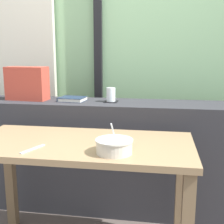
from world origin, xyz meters
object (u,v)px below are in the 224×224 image
(coaster_square, at_px, (111,102))
(soup_bowl, at_px, (114,146))
(closed_book, at_px, (72,99))
(breakfast_table, at_px, (81,161))
(juice_glass, at_px, (111,95))
(throw_pillow, at_px, (27,83))
(fork_utensil, at_px, (33,149))

(coaster_square, relative_size, soup_bowl, 0.52)
(closed_book, bearing_deg, soup_bowl, -60.38)
(breakfast_table, distance_m, juice_glass, 0.70)
(coaster_square, xyz_separation_m, throw_pillow, (-0.67, -0.00, 0.13))
(throw_pillow, distance_m, soup_bowl, 1.15)
(juice_glass, relative_size, closed_book, 0.50)
(soup_bowl, bearing_deg, juice_glass, 100.40)
(coaster_square, bearing_deg, breakfast_table, -96.51)
(juice_glass, xyz_separation_m, soup_bowl, (0.14, -0.79, -0.14))
(soup_bowl, relative_size, fork_utensil, 1.13)
(closed_book, height_order, fork_utensil, closed_book)
(juice_glass, height_order, throw_pillow, throw_pillow)
(juice_glass, xyz_separation_m, closed_book, (-0.30, -0.00, -0.04))
(breakfast_table, relative_size, juice_glass, 12.23)
(juice_glass, relative_size, throw_pillow, 0.33)
(throw_pillow, bearing_deg, fork_utensil, -64.68)
(coaster_square, bearing_deg, closed_book, -179.58)
(soup_bowl, bearing_deg, coaster_square, 100.40)
(soup_bowl, distance_m, fork_utensil, 0.44)
(coaster_square, xyz_separation_m, soup_bowl, (0.14, -0.79, -0.09))
(throw_pillow, bearing_deg, juice_glass, 0.23)
(closed_book, height_order, throw_pillow, throw_pillow)
(juice_glass, height_order, fork_utensil, juice_glass)
(breakfast_table, xyz_separation_m, soup_bowl, (0.22, -0.16, 0.15))
(breakfast_table, height_order, soup_bowl, soup_bowl)
(closed_book, relative_size, soup_bowl, 1.09)
(soup_bowl, bearing_deg, fork_utensil, -178.54)
(coaster_square, bearing_deg, throw_pillow, -179.77)
(breakfast_table, relative_size, fork_utensil, 7.51)
(breakfast_table, bearing_deg, throw_pillow, 133.55)
(fork_utensil, bearing_deg, juice_glass, 92.24)
(juice_glass, distance_m, throw_pillow, 0.67)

